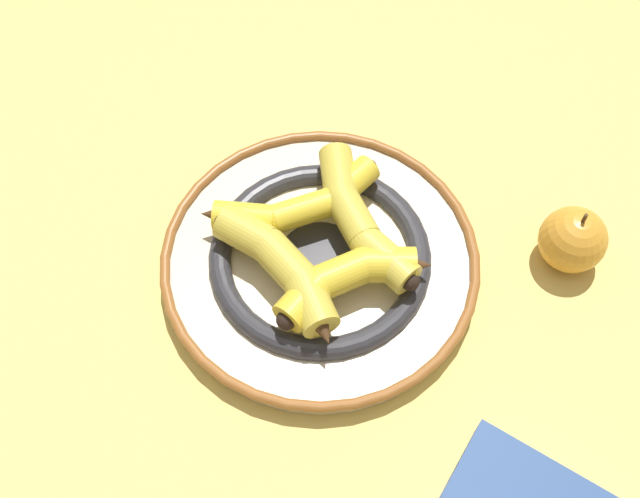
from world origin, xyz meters
name	(u,v)px	position (x,y,z in m)	size (l,w,h in m)	color
ground_plane	(290,266)	(0.00, 0.00, 0.00)	(2.80, 2.80, 0.00)	#E5CC6B
decorative_bowl	(320,260)	(-0.03, 0.02, 0.02)	(0.35, 0.35, 0.04)	beige
banana_a	(296,205)	(-0.02, -0.04, 0.05)	(0.21, 0.07, 0.03)	yellow
banana_b	(357,215)	(-0.08, 0.00, 0.06)	(0.06, 0.21, 0.04)	gold
banana_c	(349,278)	(-0.04, 0.07, 0.06)	(0.18, 0.06, 0.04)	yellow
banana_d	(283,268)	(0.02, 0.03, 0.06)	(0.09, 0.19, 0.04)	gold
apple	(573,240)	(-0.29, 0.11, 0.04)	(0.07, 0.07, 0.09)	gold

